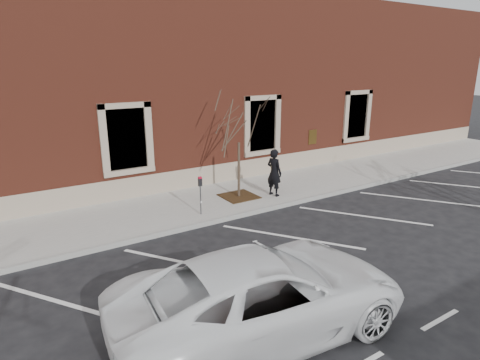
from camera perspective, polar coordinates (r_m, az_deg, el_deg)
ground at (r=13.90m, az=1.34°, el=-4.95°), size 120.00×120.00×0.00m
sidewalk_near at (r=15.26m, az=-2.33°, el=-2.67°), size 40.00×3.50×0.15m
curb_near at (r=13.83m, az=1.45°, el=-4.72°), size 40.00×0.12×0.15m
parking_stripes at (r=12.28m, az=7.12°, el=-8.05°), size 28.00×4.40×0.01m
building_civic at (r=19.87m, az=-11.45°, el=13.02°), size 40.00×8.62×8.00m
man at (r=15.22m, az=4.89°, el=1.08°), size 0.57×0.74×1.80m
parking_meter at (r=13.28m, az=-5.68°, el=-1.20°), size 0.12×0.09×1.31m
tree_grate at (r=15.24m, az=-0.16°, el=-2.32°), size 1.27×1.27×0.03m
sapling at (r=14.61m, az=-0.17°, el=7.52°), size 2.27×2.27×3.79m
white_truck at (r=7.97m, az=3.26°, el=-15.80°), size 6.05×3.19×1.62m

